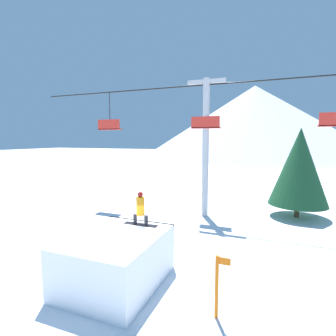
{
  "coord_description": "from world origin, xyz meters",
  "views": [
    {
      "loc": [
        5.0,
        -8.25,
        4.96
      ],
      "look_at": [
        0.22,
        3.86,
        3.53
      ],
      "focal_mm": 28.0,
      "sensor_mm": 36.0,
      "label": 1
    }
  ],
  "objects_px": {
    "pine_tree_near": "(299,167)",
    "trail_marker": "(217,285)",
    "snow_ramp": "(116,260)",
    "snowboarder": "(140,209)"
  },
  "relations": [
    {
      "from": "pine_tree_near",
      "to": "trail_marker",
      "type": "xyz_separation_m",
      "value": [
        -2.91,
        -11.37,
        -2.29
      ]
    },
    {
      "from": "snow_ramp",
      "to": "pine_tree_near",
      "type": "height_order",
      "value": "pine_tree_near"
    },
    {
      "from": "snowboarder",
      "to": "trail_marker",
      "type": "bearing_deg",
      "value": -28.19
    },
    {
      "from": "snow_ramp",
      "to": "trail_marker",
      "type": "relative_size",
      "value": 2.01
    },
    {
      "from": "snow_ramp",
      "to": "snowboarder",
      "type": "relative_size",
      "value": 2.69
    },
    {
      "from": "pine_tree_near",
      "to": "snow_ramp",
      "type": "bearing_deg",
      "value": -120.61
    },
    {
      "from": "pine_tree_near",
      "to": "snowboarder",
      "type": "bearing_deg",
      "value": -122.72
    },
    {
      "from": "pine_tree_near",
      "to": "trail_marker",
      "type": "relative_size",
      "value": 3.16
    },
    {
      "from": "snow_ramp",
      "to": "snowboarder",
      "type": "height_order",
      "value": "snowboarder"
    },
    {
      "from": "snow_ramp",
      "to": "trail_marker",
      "type": "height_order",
      "value": "trail_marker"
    }
  ]
}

